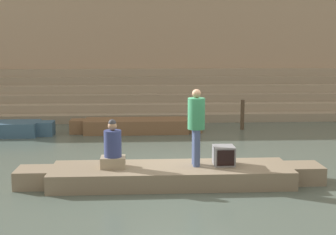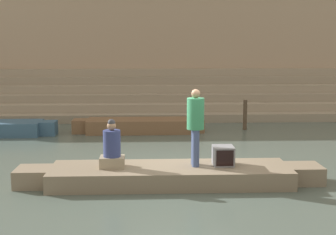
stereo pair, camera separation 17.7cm
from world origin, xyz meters
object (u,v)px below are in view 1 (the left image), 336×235
Objects in this scene: person_rowing at (113,149)px; person_standing at (196,122)px; rowboat_main at (171,175)px; mooring_post at (242,115)px; moored_boat_distant at (136,125)px; tv_set at (224,155)px.

person_standing is at bearing -5.26° from person_rowing.
person_standing reaches higher than person_rowing.
rowboat_main is 6.21× the size of mooring_post.
rowboat_main is 1.40m from person_rowing.
mooring_post reaches higher than moored_boat_distant.
person_standing reaches higher than mooring_post.
person_standing reaches higher than rowboat_main.
person_standing is at bearing -110.81° from mooring_post.
mooring_post is at bearing 62.05° from person_standing.
person_rowing is at bearing -178.91° from rowboat_main.
rowboat_main is 1.24m from tv_set.
tv_set is at bearing -5.72° from person_rowing.
mooring_post is (2.99, 6.49, 0.33)m from rowboat_main.
person_standing is 1.59× the size of person_rowing.
rowboat_main is at bearing -79.31° from moored_boat_distant.
moored_boat_distant is (0.45, 6.16, -0.56)m from person_rowing.
person_standing is at bearing 8.62° from rowboat_main.
tv_set is (0.62, 0.01, -0.75)m from person_standing.
person_rowing is 0.99× the size of mooring_post.
rowboat_main is at bearing -114.74° from mooring_post.
moored_boat_distant is (-1.99, 6.08, -0.36)m from tv_set.
rowboat_main is at bearing -179.57° from person_standing.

